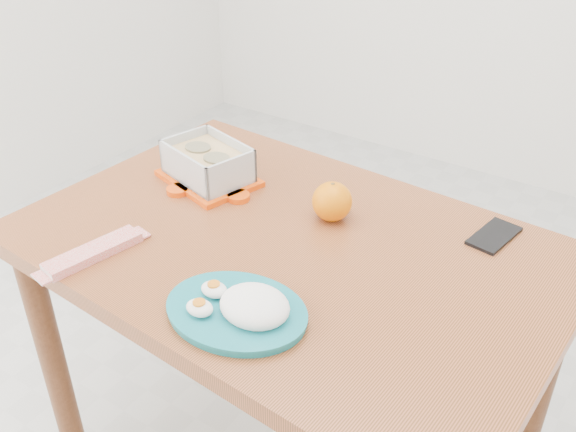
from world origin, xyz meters
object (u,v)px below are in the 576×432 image
Objects in this scene: dining_table at (288,285)px; rice_plate at (242,307)px; orange_fruit at (332,201)px; food_container at (208,163)px; smartphone at (494,236)px.

rice_plate reaches higher than dining_table.
dining_table is at bearing -103.39° from orange_fruit.
food_container reaches higher than smartphone.
smartphone reaches higher than dining_table.
rice_plate is at bearing -84.43° from orange_fruit.
smartphone is at bearing 21.53° from orange_fruit.
dining_table is at bearing -4.82° from food_container.
rice_plate reaches higher than smartphone.
smartphone is (0.31, 0.12, -0.04)m from orange_fruit.
food_container is at bearing 163.57° from dining_table.
dining_table is 4.44× the size of food_container.
food_container is 2.00× the size of smartphone.
orange_fruit is (0.33, 0.02, -0.00)m from food_container.
dining_table is 4.03× the size of rice_plate.
smartphone is (0.64, 0.14, -0.04)m from food_container.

